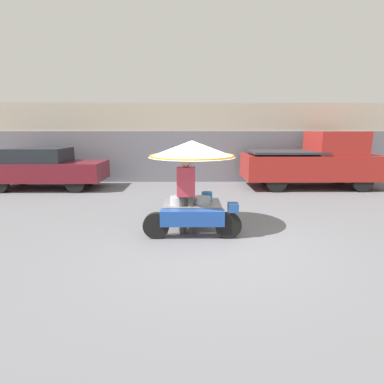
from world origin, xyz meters
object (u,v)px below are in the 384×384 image
at_px(vendor_person, 186,191).
at_px(pickup_truck, 315,162).
at_px(parked_car, 45,168).
at_px(vendor_motorcycle_cart, 192,161).

xyz_separation_m(vendor_person, pickup_truck, (4.86, 5.10, 0.07)).
bearing_deg(parked_car, vendor_person, -43.15).
bearing_deg(vendor_person, pickup_truck, 46.38).
distance_m(vendor_person, pickup_truck, 7.04).
bearing_deg(pickup_truck, vendor_person, -133.62).
relative_size(vendor_motorcycle_cart, vendor_person, 1.22).
bearing_deg(vendor_motorcycle_cart, pickup_truck, 45.81).
relative_size(vendor_person, pickup_truck, 0.32).
xyz_separation_m(vendor_person, parked_car, (-5.32, 4.98, -0.14)).
xyz_separation_m(vendor_motorcycle_cart, vendor_person, (-0.14, -0.24, -0.60)).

